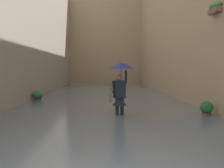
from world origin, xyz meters
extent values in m
plane|color=slate|center=(0.00, -12.24, 0.00)|extent=(61.19, 61.19, 0.00)
cube|color=slate|center=(0.00, -12.24, 0.10)|extent=(8.25, 30.48, 0.19)
cube|color=brown|center=(-3.63, -6.01, 3.71)|extent=(0.20, 0.70, 0.18)
ellipsoid|color=#428947|center=(-3.63, -6.01, 3.87)|extent=(0.28, 0.76, 0.24)
cube|color=#A89989|center=(4.63, -12.24, 4.43)|extent=(1.80, 28.48, 8.86)
cube|color=tan|center=(0.00, -25.38, 6.06)|extent=(11.05, 1.80, 12.12)
cube|color=#2D2319|center=(-0.36, -6.06, 0.05)|extent=(0.17, 0.26, 0.10)
cylinder|color=#1E2333|center=(-0.36, -6.06, 0.44)|extent=(0.15, 0.15, 0.68)
cube|color=#2D2319|center=(-0.53, -6.11, 0.05)|extent=(0.17, 0.26, 0.10)
cylinder|color=#1E2333|center=(-0.53, -6.11, 0.44)|extent=(0.15, 0.15, 0.68)
cube|color=#1E2333|center=(-0.44, -6.09, 1.08)|extent=(0.43, 0.32, 0.59)
cone|color=#1E2333|center=(-0.44, -6.09, 0.66)|extent=(0.62, 0.62, 0.28)
sphere|color=#8C664C|center=(-0.44, -6.09, 1.47)|extent=(0.21, 0.21, 0.21)
cylinder|color=#1E2333|center=(-0.66, -6.15, 1.49)|extent=(0.10, 0.10, 0.44)
cylinder|color=#1E2333|center=(-0.22, -6.02, 1.13)|extent=(0.10, 0.10, 0.48)
cylinder|color=black|center=(-0.50, -6.10, 1.63)|extent=(0.02, 0.02, 0.51)
cone|color=navy|center=(-0.50, -6.10, 1.88)|extent=(0.92, 0.92, 0.22)
cylinder|color=black|center=(-0.50, -6.10, 2.02)|extent=(0.01, 0.01, 0.08)
cube|color=#8C6B4C|center=(-0.15, -5.98, 0.80)|extent=(0.14, 0.29, 0.32)
torus|color=#8C6B4C|center=(-0.15, -5.98, 1.08)|extent=(0.10, 0.29, 0.30)
cylinder|color=#66605B|center=(3.43, -10.16, 0.12)|extent=(0.36, 0.36, 0.25)
torus|color=#56524E|center=(3.43, -10.16, 0.25)|extent=(0.39, 0.39, 0.04)
ellipsoid|color=#23602D|center=(3.43, -10.16, 0.44)|extent=(0.52, 0.52, 0.39)
cylinder|color=brown|center=(-3.38, -5.91, 0.13)|extent=(0.28, 0.28, 0.27)
torus|color=brown|center=(-3.38, -5.91, 0.27)|extent=(0.32, 0.32, 0.04)
ellipsoid|color=#23602D|center=(-3.38, -5.91, 0.48)|extent=(0.44, 0.44, 0.42)
camera|label=1|loc=(0.07, 2.34, 1.80)|focal=39.94mm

